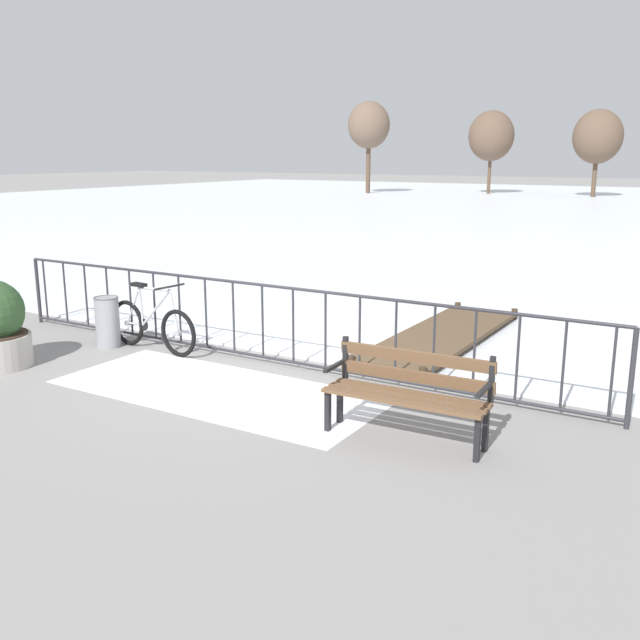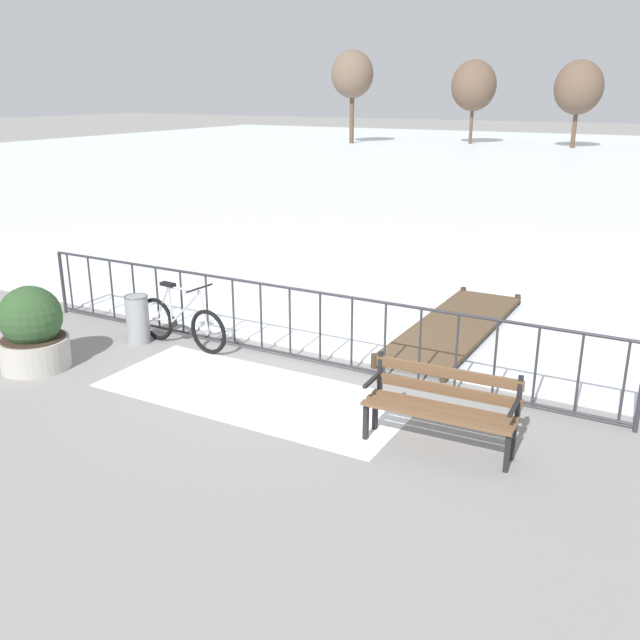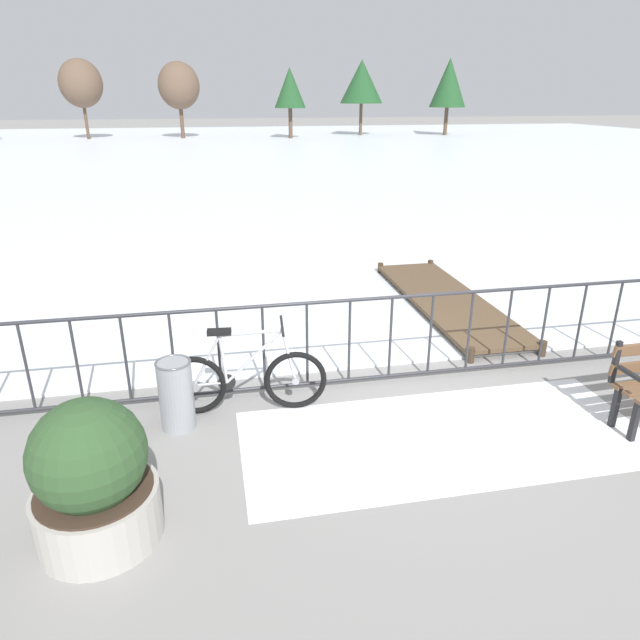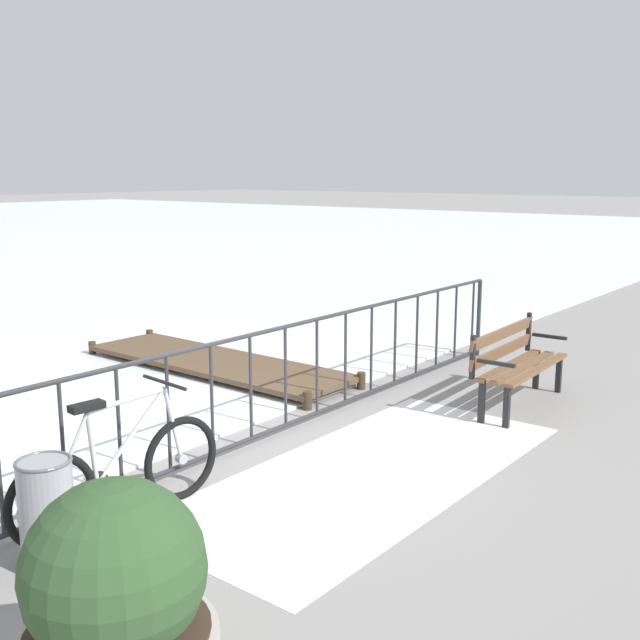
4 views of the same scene
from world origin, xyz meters
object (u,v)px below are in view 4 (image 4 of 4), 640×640
object	(u,v)px
bicycle_near_railing	(120,474)
park_bench	(515,359)
trash_bin	(47,514)
planter_with_shrub	(117,610)

from	to	relation	value
bicycle_near_railing	park_bench	world-z (taller)	bicycle_near_railing
bicycle_near_railing	park_bench	distance (m)	4.49
trash_bin	planter_with_shrub	bearing A→B (deg)	-110.03
trash_bin	park_bench	bearing A→B (deg)	-9.51
park_bench	trash_bin	distance (m)	5.13
planter_with_shrub	trash_bin	distance (m)	1.54
bicycle_near_railing	planter_with_shrub	bearing A→B (deg)	-126.88
park_bench	planter_with_shrub	world-z (taller)	planter_with_shrub
bicycle_near_railing	planter_with_shrub	world-z (taller)	planter_with_shrub
park_bench	planter_with_shrub	xyz separation A→B (m)	(-5.58, -0.59, 0.02)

